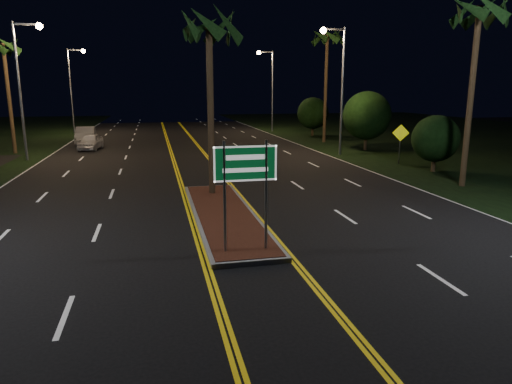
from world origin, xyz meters
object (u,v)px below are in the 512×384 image
object	(u,v)px
palm_left_far	(3,47)
shrub_mid	(367,116)
streetlight_right_mid	(338,76)
palm_right_far	(327,38)
highway_sign	(245,174)
streetlight_right_far	(269,81)
shrub_near	(436,139)
palm_right_near	(479,12)
warning_sign	(400,138)
palm_median	(209,27)
streetlight_left_mid	(24,75)
shrub_far	(313,113)
median_island	(224,215)
car_near	(90,140)
streetlight_left_far	(74,81)
car_far	(86,134)

from	to	relation	value
palm_left_far	shrub_mid	size ratio (longest dim) A/B	1.90
streetlight_right_mid	palm_right_far	world-z (taller)	palm_right_far
highway_sign	streetlight_right_far	xyz separation A→B (m)	(10.61, 39.20, 3.25)
shrub_near	highway_sign	bearing A→B (deg)	-140.31
highway_sign	palm_right_near	distance (m)	15.55
shrub_near	warning_sign	size ratio (longest dim) A/B	1.29
palm_median	streetlight_left_mid	bearing A→B (deg)	128.17
streetlight_left_mid	shrub_far	bearing A→B (deg)	26.18
streetlight_left_mid	streetlight_right_mid	xyz separation A→B (m)	(21.23, -2.00, 0.00)
palm_left_far	median_island	bearing A→B (deg)	-58.64
median_island	palm_right_far	bearing A→B (deg)	60.90
streetlight_left_mid	car_near	distance (m)	7.83
palm_left_far	shrub_mid	distance (m)	27.56
streetlight_right_mid	car_near	xyz separation A→B (m)	(-18.09, 7.22, -4.93)
highway_sign	streetlight_left_far	bearing A→B (deg)	104.44
streetlight_right_far	palm_right_far	xyz separation A→B (m)	(2.19, -12.00, 3.49)
palm_median	palm_right_far	xyz separation A→B (m)	(12.80, 19.50, 1.87)
highway_sign	streetlight_left_mid	distance (m)	23.93
streetlight_left_mid	car_near	world-z (taller)	streetlight_left_mid
streetlight_right_mid	streetlight_left_mid	bearing A→B (deg)	174.62
palm_right_near	warning_sign	size ratio (longest dim) A/B	3.65
streetlight_left_far	shrub_far	distance (m)	25.90
palm_right_near	car_near	bearing A→B (deg)	136.11
shrub_far	shrub_near	bearing A→B (deg)	-90.78
highway_sign	car_far	bearing A→B (deg)	105.29
palm_left_far	car_near	world-z (taller)	palm_left_far
streetlight_right_mid	median_island	bearing A→B (deg)	-125.28
shrub_near	car_far	xyz separation A→B (m)	(-21.91, 19.57, -1.08)
streetlight_right_far	car_far	distance (m)	21.35
streetlight_left_far	palm_left_far	distance (m)	16.28
palm_median	palm_right_far	distance (m)	23.40
palm_median	car_near	world-z (taller)	palm_median
streetlight_left_far	car_far	world-z (taller)	streetlight_left_far
shrub_far	car_near	xyz separation A→B (m)	(-21.28, -6.78, -1.61)
car_near	car_far	distance (m)	4.46
highway_sign	palm_left_far	world-z (taller)	palm_left_far
car_far	car_near	bearing A→B (deg)	-81.75
streetlight_left_far	streetlight_right_far	xyz separation A→B (m)	(21.23, -2.00, 0.00)
streetlight_left_mid	warning_sign	size ratio (longest dim) A/B	3.53
streetlight_left_far	shrub_far	bearing A→B (deg)	-18.14
shrub_mid	shrub_far	bearing A→B (deg)	90.95
streetlight_right_mid	palm_right_far	size ratio (longest dim) A/B	0.87
palm_median	shrub_mid	xyz separation A→B (m)	(14.00, 13.50, -4.55)
palm_left_far	shrub_mid	bearing A→B (deg)	-8.49
highway_sign	car_near	bearing A→B (deg)	105.81
palm_left_far	car_near	size ratio (longest dim) A/B	2.03
streetlight_right_far	shrub_mid	bearing A→B (deg)	-79.34
palm_right_near	car_near	world-z (taller)	palm_right_near
shrub_mid	median_island	bearing A→B (deg)	-129.47
highway_sign	streetlight_right_far	size ratio (longest dim) A/B	0.36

